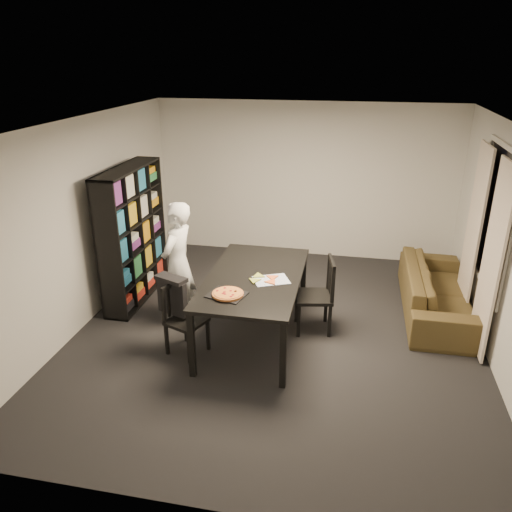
% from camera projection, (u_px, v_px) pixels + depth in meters
% --- Properties ---
extents(room, '(5.01, 5.51, 2.61)m').
position_uv_depth(room, '(279.00, 236.00, 5.88)').
color(room, black).
rests_on(room, ground).
extents(window_pane, '(0.02, 1.40, 1.60)m').
position_uv_depth(window_pane, '(495.00, 218.00, 5.89)').
color(window_pane, black).
rests_on(window_pane, room).
extents(window_frame, '(0.03, 1.52, 1.72)m').
position_uv_depth(window_frame, '(494.00, 218.00, 5.89)').
color(window_frame, white).
rests_on(window_frame, room).
extents(curtain_left, '(0.03, 0.70, 2.25)m').
position_uv_depth(curtain_left, '(492.00, 261.00, 5.57)').
color(curtain_left, beige).
rests_on(curtain_left, room).
extents(curtain_right, '(0.03, 0.70, 2.25)m').
position_uv_depth(curtain_right, '(473.00, 231.00, 6.51)').
color(curtain_right, beige).
rests_on(curtain_right, room).
extents(bookshelf, '(0.35, 1.50, 1.90)m').
position_uv_depth(bookshelf, '(133.00, 235.00, 6.95)').
color(bookshelf, black).
rests_on(bookshelf, room).
extents(dining_table, '(1.11, 1.99, 0.83)m').
position_uv_depth(dining_table, '(254.00, 282.00, 5.99)').
color(dining_table, black).
rests_on(dining_table, room).
extents(chair_left, '(0.52, 0.52, 0.86)m').
position_uv_depth(chair_left, '(181.00, 313.00, 5.82)').
color(chair_left, black).
rests_on(chair_left, room).
extents(chair_right, '(0.53, 0.53, 0.97)m').
position_uv_depth(chair_right, '(321.00, 290.00, 6.24)').
color(chair_right, black).
rests_on(chair_right, room).
extents(draped_jacket, '(0.42, 0.30, 0.48)m').
position_uv_depth(draped_jacket, '(172.00, 294.00, 5.79)').
color(draped_jacket, black).
rests_on(draped_jacket, chair_left).
extents(person, '(0.48, 0.64, 1.62)m').
position_uv_depth(person, '(178.00, 263.00, 6.37)').
color(person, white).
rests_on(person, room).
extents(baking_tray, '(0.47, 0.41, 0.01)m').
position_uv_depth(baking_tray, '(227.00, 295.00, 5.50)').
color(baking_tray, black).
rests_on(baking_tray, dining_table).
extents(pepperoni_pizza, '(0.35, 0.35, 0.03)m').
position_uv_depth(pepperoni_pizza, '(228.00, 294.00, 5.48)').
color(pepperoni_pizza, '#9C572D').
rests_on(pepperoni_pizza, dining_table).
extents(kitchen_towel, '(0.49, 0.44, 0.01)m').
position_uv_depth(kitchen_towel, '(271.00, 280.00, 5.85)').
color(kitchen_towel, silver).
rests_on(kitchen_towel, dining_table).
extents(pizza_slices, '(0.39, 0.34, 0.01)m').
position_uv_depth(pizza_slices, '(264.00, 279.00, 5.86)').
color(pizza_slices, gold).
rests_on(pizza_slices, dining_table).
extents(sofa, '(0.85, 2.16, 0.63)m').
position_uv_depth(sofa, '(437.00, 291.00, 6.75)').
color(sofa, '#433C1B').
rests_on(sofa, room).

